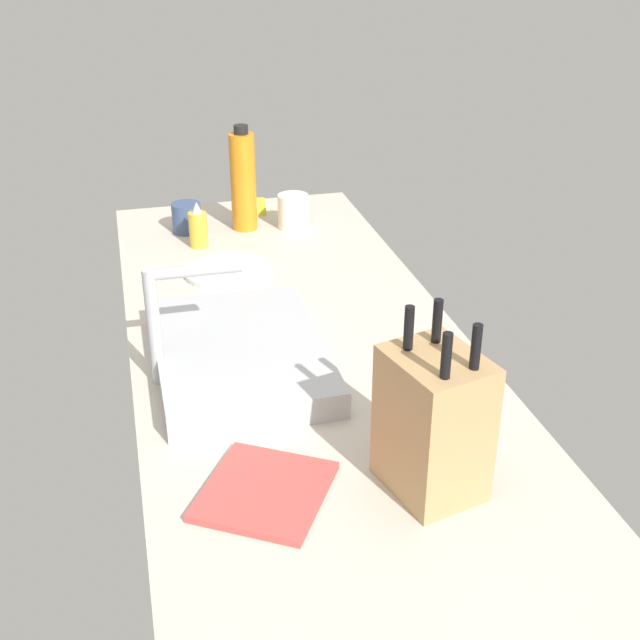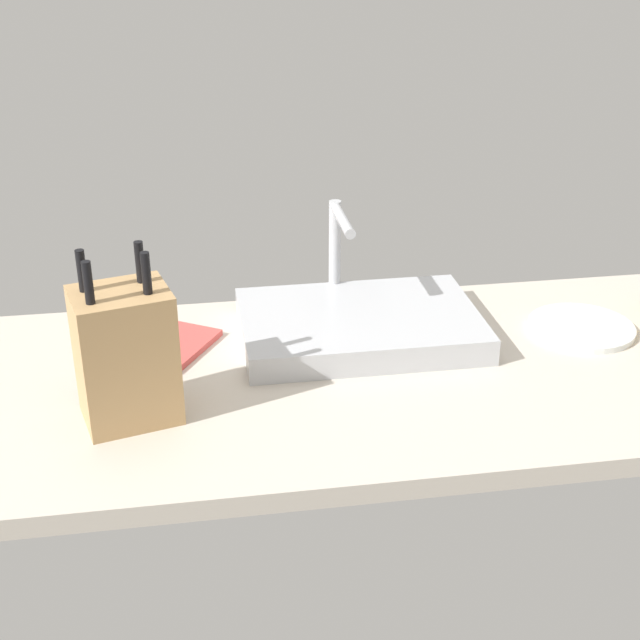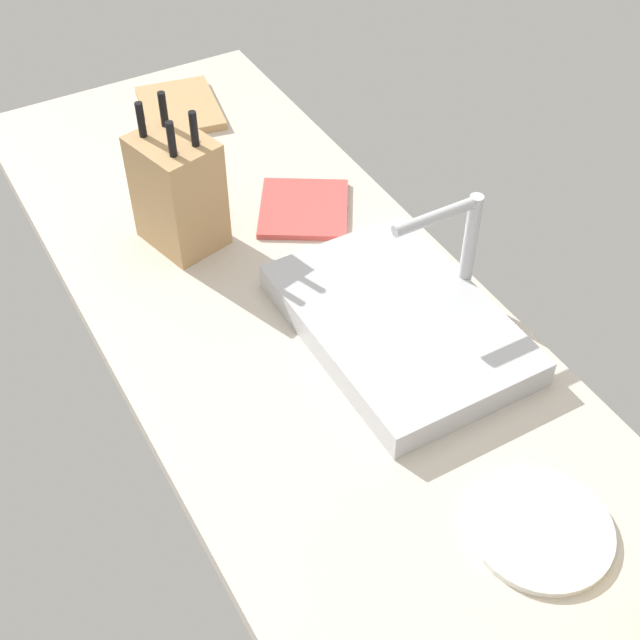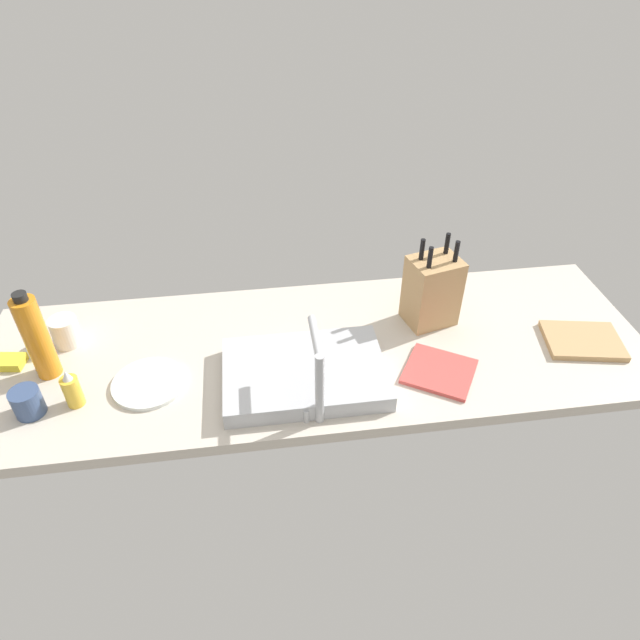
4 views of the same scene
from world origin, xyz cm
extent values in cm
cube|color=beige|center=(0.00, 0.00, 1.75)|extent=(197.48, 65.84, 3.50)
cube|color=#B7BABF|center=(5.42, 12.80, 6.01)|extent=(44.49, 30.43, 5.01)
cylinder|color=#B7BABF|center=(3.27, 27.92, 14.57)|extent=(2.40, 2.40, 22.14)
cylinder|color=#B7BABF|center=(3.27, 19.99, 24.64)|extent=(2.00, 15.86, 2.00)
cylinder|color=#B7BABF|center=(6.77, 27.92, 5.50)|extent=(1.60, 1.60, 4.00)
cube|color=tan|center=(-36.37, -8.92, 14.50)|extent=(17.10, 15.07, 21.99)
cylinder|color=black|center=(-40.26, -12.51, 28.80)|extent=(1.70, 1.70, 6.62)
cylinder|color=black|center=(-41.53, -7.80, 28.80)|extent=(1.70, 1.70, 6.62)
cylinder|color=black|center=(-32.00, -10.26, 28.80)|extent=(1.70, 1.70, 6.62)
cylinder|color=black|center=(-33.03, -5.67, 28.80)|extent=(1.70, 1.70, 6.62)
cube|color=tan|center=(-79.13, 8.53, 4.40)|extent=(24.70, 20.47, 1.80)
cylinder|color=silver|center=(48.18, 8.81, 4.10)|extent=(20.28, 20.28, 1.20)
cube|color=#CC4C47|center=(-32.57, 15.24, 4.10)|extent=(24.85, 24.46, 1.20)
camera|label=1|loc=(-127.41, 30.75, 81.88)|focal=46.14mm
camera|label=2|loc=(-25.83, -134.31, 80.18)|focal=49.89mm
camera|label=3|loc=(91.37, -51.46, 112.06)|focal=49.65mm
camera|label=4|loc=(16.50, 124.19, 113.31)|focal=31.39mm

